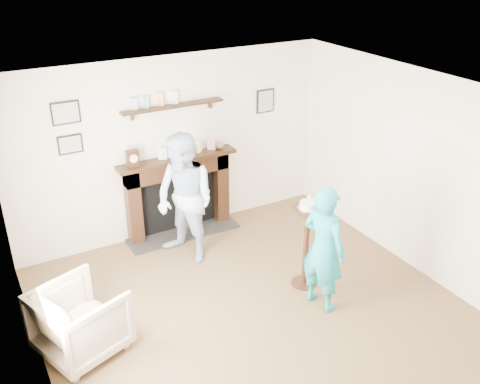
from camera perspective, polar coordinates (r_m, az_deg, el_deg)
name	(u,v)px	position (r m, az deg, el deg)	size (l,w,h in m)	color
ground	(268,326)	(6.04, 3.01, -14.08)	(5.00, 5.00, 0.00)	brown
room_shell	(237,168)	(5.69, -0.31, 2.57)	(4.54, 5.02, 2.52)	#F5E6D0
armchair	(85,349)	(5.98, -16.18, -15.77)	(0.78, 0.80, 0.73)	tan
man	(188,257)	(7.19, -5.56, -6.88)	(0.83, 0.65, 1.71)	silver
woman	(319,304)	(6.41, 8.44, -11.68)	(0.55, 0.36, 1.50)	#22B4C1
pedestal_table	(307,231)	(6.31, 7.14, -4.18)	(0.37, 0.37, 1.20)	black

